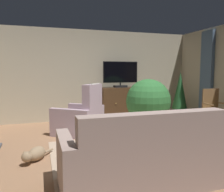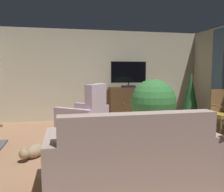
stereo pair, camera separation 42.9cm
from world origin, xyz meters
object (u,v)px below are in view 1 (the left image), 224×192
television (120,74)px  cat (35,154)px  folded_newspaper (100,131)px  tv_cabinet (120,104)px  sofa_floral (144,159)px  side_chair_beside_plant (214,109)px  potted_plant_tall_palm_by_window (180,93)px  coffee_table (109,134)px  armchair_by_fireplace (81,119)px  potted_plant_on_hearth_side (148,102)px  tv_remote (95,132)px

television → cat: (-2.33, -2.51, -1.23)m
television → folded_newspaper: 3.12m
tv_cabinet → sofa_floral: (-1.02, -3.79, -0.12)m
side_chair_beside_plant → tv_cabinet: bearing=130.2°
side_chair_beside_plant → potted_plant_tall_palm_by_window: 1.61m
coffee_table → armchair_by_fireplace: bearing=97.5°
coffee_table → potted_plant_on_hearth_side: 1.93m
tv_remote → folded_newspaper: 0.11m
coffee_table → side_chair_beside_plant: 2.91m
television → tv_remote: 3.20m
potted_plant_on_hearth_side → cat: size_ratio=2.11×
tv_remote → armchair_by_fireplace: 1.61m
tv_remote → cat: tv_remote is taller
television → tv_cabinet: bearing=90.0°
armchair_by_fireplace → potted_plant_on_hearth_side: (1.57, -0.22, 0.35)m
television → potted_plant_on_hearth_side: (0.22, -1.35, -0.65)m
potted_plant_on_hearth_side → potted_plant_tall_palm_by_window: bearing=33.5°
coffee_table → side_chair_beside_plant: bearing=15.4°
tv_cabinet → coffee_table: (-1.15, -2.72, -0.07)m
tv_cabinet → side_chair_beside_plant: bearing=-49.8°
sofa_floral → cat: bearing=137.0°
tv_cabinet → tv_remote: tv_cabinet is taller
armchair_by_fireplace → side_chair_beside_plant: bearing=-14.4°
folded_newspaper → television: bearing=73.8°
potted_plant_tall_palm_by_window → potted_plant_on_hearth_side: (-1.57, -1.04, -0.07)m
tv_remote → cat: bearing=-136.1°
tv_remote → cat: 1.01m
tv_remote → armchair_by_fireplace: size_ratio=0.13×
sofa_floral → potted_plant_tall_palm_by_window: size_ratio=1.46×
potted_plant_tall_palm_by_window → cat: 4.71m
folded_newspaper → sofa_floral: bearing=-65.1°
sofa_floral → potted_plant_on_hearth_side: (1.24, 2.38, 0.36)m
tv_cabinet → potted_plant_tall_palm_by_window: potted_plant_tall_palm_by_window is taller
folded_newspaper → cat: size_ratio=0.51×
folded_newspaper → side_chair_beside_plant: bearing=24.7°
coffee_table → tv_cabinet: bearing=67.0°
coffee_table → cat: 1.22m
coffee_table → cat: bearing=172.3°
tv_remote → potted_plant_tall_palm_by_window: potted_plant_tall_palm_by_window is taller
armchair_by_fireplace → potted_plant_tall_palm_by_window: potted_plant_tall_palm_by_window is taller
tv_cabinet → folded_newspaper: tv_cabinet is taller
sofa_floral → cat: sofa_floral is taller
folded_newspaper → sofa_floral: 1.10m
coffee_table → potted_plant_tall_palm_by_window: size_ratio=0.68×
potted_plant_tall_palm_by_window → cat: size_ratio=2.37×
tv_cabinet → television: (0.00, -0.05, 0.89)m
side_chair_beside_plant → cat: side_chair_beside_plant is taller
coffee_table → tv_remote: (-0.25, -0.06, 0.07)m
folded_newspaper → potted_plant_on_hearth_side: 2.04m
potted_plant_tall_palm_by_window → potted_plant_on_hearth_side: potted_plant_tall_palm_by_window is taller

